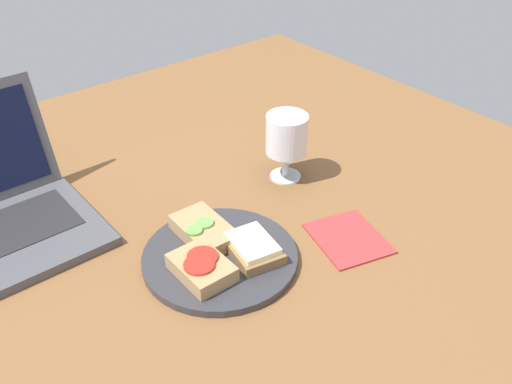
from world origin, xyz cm
name	(u,v)px	position (x,y,z in cm)	size (l,w,h in cm)	color
wooden_table	(241,224)	(0.00, 0.00, 1.50)	(140.00, 140.00, 3.00)	brown
plate	(220,257)	(-9.93, -7.16, 3.69)	(25.45, 25.45, 1.38)	#333338
sandwich_with_tomato	(202,267)	(-14.87, -9.21, 5.83)	(7.17, 10.00, 3.04)	#A88456
sandwich_with_cheese	(253,248)	(-5.69, -10.41, 5.66)	(9.07, 11.15, 2.75)	brown
sandwich_with_cucumber	(204,231)	(-9.27, -1.86, 5.71)	(7.46, 12.17, 3.02)	#A88456
wine_glass	(287,136)	(15.16, 4.99, 12.23)	(8.13, 8.13, 13.61)	white
napkin	(348,238)	(10.44, -16.66, 3.20)	(11.21, 13.13, 0.40)	#B23333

